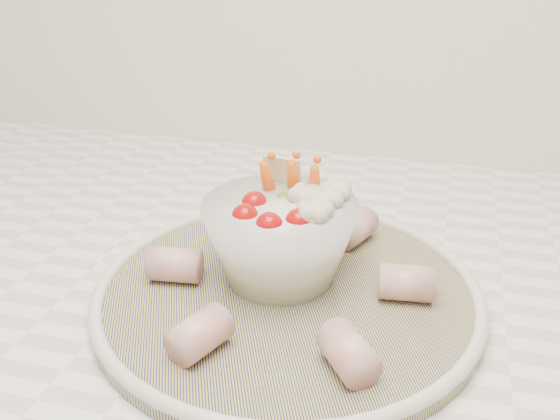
# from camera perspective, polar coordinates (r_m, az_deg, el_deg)

# --- Properties ---
(serving_platter) EXTENTS (0.46, 0.46, 0.02)m
(serving_platter) POSITION_cam_1_polar(r_m,az_deg,el_deg) (0.57, 0.71, -7.53)
(serving_platter) COLOR navy
(serving_platter) RESTS_ON kitchen_counter
(veggie_bowl) EXTENTS (0.14, 0.14, 0.11)m
(veggie_bowl) POSITION_cam_1_polar(r_m,az_deg,el_deg) (0.57, 0.15, -2.54)
(veggie_bowl) COLOR silver
(veggie_bowl) RESTS_ON serving_platter
(cured_meat_rolls) EXTENTS (0.26, 0.26, 0.03)m
(cured_meat_rolls) POSITION_cam_1_polar(r_m,az_deg,el_deg) (0.56, 0.72, -5.83)
(cured_meat_rolls) COLOR #BA5556
(cured_meat_rolls) RESTS_ON serving_platter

